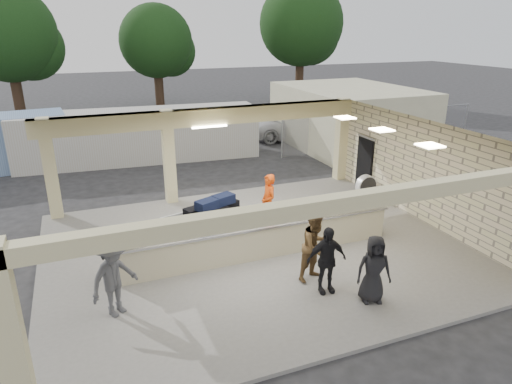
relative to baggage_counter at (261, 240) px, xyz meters
name	(u,v)px	position (x,y,z in m)	size (l,w,h in m)	color
ground	(255,251)	(0.00, 0.50, -0.59)	(120.00, 120.00, 0.00)	#242426
pavilion	(253,200)	(0.21, 1.16, 0.76)	(12.01, 10.00, 3.55)	slate
baggage_counter	(261,240)	(0.00, 0.00, 0.00)	(8.20, 0.58, 0.98)	#C5B993
luggage_cart	(212,222)	(-1.17, 0.98, 0.34)	(2.97, 2.26, 1.54)	silver
drum_fan	(366,186)	(5.50, 2.87, -0.01)	(0.82, 0.45, 0.90)	silver
baggage_handler	(268,203)	(0.87, 1.53, 0.45)	(0.68, 0.38, 1.88)	#D7410B
passenger_a	(316,246)	(0.81, -1.69, 0.45)	(0.91, 0.40, 1.87)	brown
passenger_b	(326,260)	(0.76, -2.32, 0.38)	(1.01, 0.37, 1.73)	black
passenger_c	(114,277)	(-4.13, -1.41, 0.46)	(1.23, 0.43, 1.90)	#47474B
passenger_d	(374,269)	(1.60, -3.09, 0.35)	(0.82, 0.34, 1.68)	black
car_white_a	(293,125)	(7.50, 13.28, 0.18)	(2.54, 5.36, 1.53)	silver
car_white_b	(338,118)	(11.23, 14.34, 0.13)	(1.69, 4.52, 1.43)	silver
car_dark	(263,120)	(6.65, 15.97, 0.07)	(1.38, 3.92, 1.31)	black
container_white	(140,136)	(-1.65, 11.69, 0.66)	(11.52, 2.30, 2.50)	beige
fence	(382,128)	(11.00, 9.50, 0.47)	(12.06, 0.06, 2.03)	gray
tree_left	(13,37)	(-7.68, 24.66, 5.00)	(6.60, 6.30, 9.00)	#382619
tree_mid	(160,44)	(2.32, 26.66, 4.38)	(6.00, 5.60, 8.00)	#382619
tree_right	(303,27)	(14.32, 25.66, 5.63)	(7.20, 7.00, 10.00)	#382619
adjacent_building	(349,117)	(9.50, 10.50, 1.01)	(6.00, 8.00, 3.20)	beige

